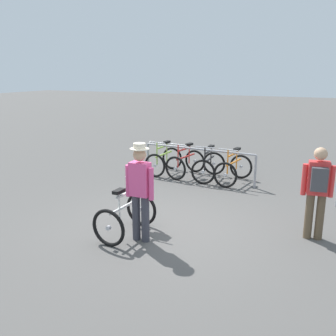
# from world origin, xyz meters

# --- Properties ---
(ground_plane) EXTENTS (80.00, 80.00, 0.00)m
(ground_plane) POSITION_xyz_m (0.00, 0.00, 0.00)
(ground_plane) COLOR #514F4C
(bike_rack_rail) EXTENTS (3.21, 0.22, 0.88)m
(bike_rack_rail) POSITION_xyz_m (-0.66, 3.31, 0.66)
(bike_rack_rail) COLOR #99999E
(bike_rack_rail) RESTS_ON ground
(racked_bike_lime) EXTENTS (0.72, 1.15, 0.98)m
(racked_bike_lime) POSITION_xyz_m (-1.81, 3.55, 0.37)
(racked_bike_lime) COLOR black
(racked_bike_lime) RESTS_ON ground
(racked_bike_red) EXTENTS (0.83, 1.19, 0.97)m
(racked_bike_red) POSITION_xyz_m (-1.11, 3.51, 0.37)
(racked_bike_red) COLOR black
(racked_bike_red) RESTS_ON ground
(racked_bike_black) EXTENTS (0.72, 1.12, 0.97)m
(racked_bike_black) POSITION_xyz_m (-0.41, 3.48, 0.37)
(racked_bike_black) COLOR black
(racked_bike_black) RESTS_ON ground
(racked_bike_orange) EXTENTS (0.80, 1.19, 0.98)m
(racked_bike_orange) POSITION_xyz_m (0.29, 3.44, 0.37)
(racked_bike_orange) COLOR black
(racked_bike_orange) RESTS_ON ground
(featured_bicycle) EXTENTS (0.71, 1.22, 1.09)m
(featured_bicycle) POSITION_xyz_m (-0.51, -0.47, 0.49)
(featured_bicycle) COLOR black
(featured_bicycle) RESTS_ON ground
(person_with_featured_bike) EXTENTS (0.53, 0.32, 1.72)m
(person_with_featured_bike) POSITION_xyz_m (-0.17, -0.66, 0.95)
(person_with_featured_bike) COLOR #383842
(person_with_featured_bike) RESTS_ON ground
(pedestrian_with_backpack) EXTENTS (0.52, 0.37, 1.64)m
(pedestrian_with_backpack) POSITION_xyz_m (2.53, 0.69, 0.94)
(pedestrian_with_backpack) COLOR brown
(pedestrian_with_backpack) RESTS_ON ground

